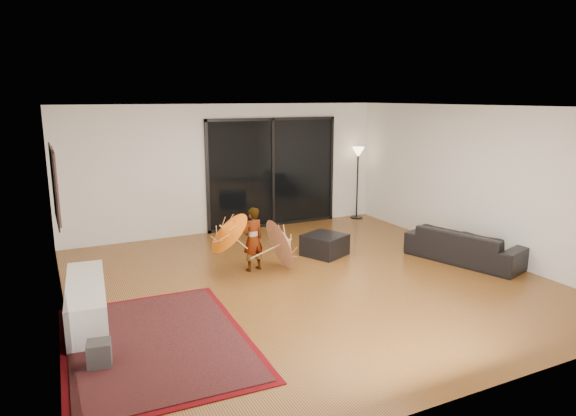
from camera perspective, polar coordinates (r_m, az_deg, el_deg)
floor at (r=8.19m, az=2.10°, el=-8.06°), size 7.00×7.00×0.00m
ceiling at (r=7.68m, az=2.26°, el=11.18°), size 7.00×7.00×0.00m
wall_back at (r=10.99m, az=-6.55°, el=4.38°), size 7.00×0.00×7.00m
wall_front at (r=5.12m, az=21.21°, el=-5.59°), size 7.00×0.00×7.00m
wall_left at (r=6.92m, az=-24.26°, el=-1.32°), size 0.00×7.00×7.00m
wall_right at (r=9.96m, az=20.22°, el=2.88°), size 0.00×7.00×7.00m
sliding_door at (r=11.35m, az=-1.72°, el=3.95°), size 3.06×0.07×2.40m
painting at (r=7.85m, az=-24.50°, el=2.40°), size 0.04×1.28×1.08m
media_console at (r=7.22m, az=-21.47°, el=-9.65°), size 0.62×1.89×0.52m
speaker at (r=6.07m, az=-20.23°, el=-14.99°), size 0.29×0.29×0.28m
persian_rug at (r=6.46m, az=-14.43°, el=-14.20°), size 2.19×2.99×0.02m
sofa at (r=9.54m, az=19.05°, el=-3.94°), size 1.35×2.14×0.58m
ottoman at (r=9.43m, az=4.10°, el=-4.11°), size 0.89×0.89×0.38m
floor_lamp at (r=12.17m, az=7.78°, el=5.05°), size 0.29×0.29×1.69m
child at (r=8.52m, az=-3.93°, el=-3.47°), size 0.44×0.34×1.08m
parasol_orange at (r=8.24m, az=-7.36°, el=-2.68°), size 0.67×0.79×0.86m
parasol_white at (r=8.63m, az=0.14°, el=-3.46°), size 0.53×0.90×0.92m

